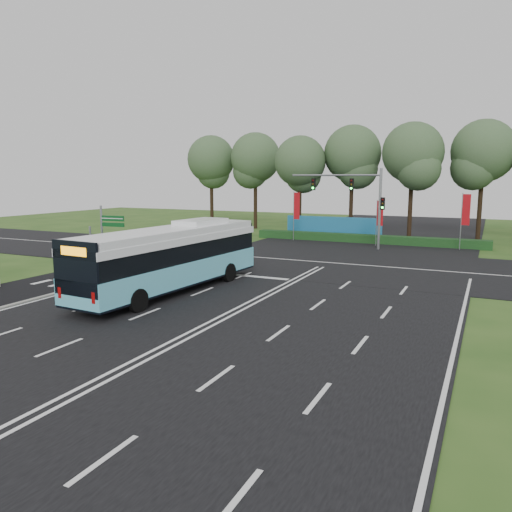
# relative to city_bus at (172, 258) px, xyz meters

# --- Properties ---
(ground) EXTENTS (120.00, 120.00, 0.00)m
(ground) POSITION_rel_city_bus_xyz_m (4.85, 0.57, -1.90)
(ground) COLOR #2A4E1A
(ground) RESTS_ON ground
(road_main) EXTENTS (20.00, 120.00, 0.04)m
(road_main) POSITION_rel_city_bus_xyz_m (4.85, 0.57, -1.88)
(road_main) COLOR black
(road_main) RESTS_ON ground
(road_cross) EXTENTS (120.00, 14.00, 0.05)m
(road_cross) POSITION_rel_city_bus_xyz_m (4.85, 12.57, -1.88)
(road_cross) COLOR black
(road_cross) RESTS_ON ground
(bike_path) EXTENTS (5.00, 18.00, 0.06)m
(bike_path) POSITION_rel_city_bus_xyz_m (-7.65, -2.43, -1.87)
(bike_path) COLOR black
(bike_path) RESTS_ON ground
(kerb_strip) EXTENTS (0.25, 18.00, 0.12)m
(kerb_strip) POSITION_rel_city_bus_xyz_m (-5.25, -2.43, -1.84)
(kerb_strip) COLOR gray
(kerb_strip) RESTS_ON ground
(city_bus) EXTENTS (3.63, 13.32, 3.78)m
(city_bus) POSITION_rel_city_bus_xyz_m (0.00, 0.00, 0.00)
(city_bus) COLOR #5EC2DA
(city_bus) RESTS_ON ground
(pedestrian_signal) EXTENTS (0.28, 0.41, 3.19)m
(pedestrian_signal) POSITION_rel_city_bus_xyz_m (-7.12, 1.38, -0.16)
(pedestrian_signal) COLOR gray
(pedestrian_signal) RESTS_ON ground
(street_sign) EXTENTS (1.74, 0.24, 4.47)m
(street_sign) POSITION_rel_city_bus_xyz_m (-6.23, 1.93, 0.88)
(street_sign) COLOR gray
(street_sign) RESTS_ON ground
(banner_flag_left) EXTENTS (0.70, 0.22, 4.86)m
(banner_flag_left) POSITION_rel_city_bus_xyz_m (-1.79, 23.66, 1.26)
(banner_flag_left) COLOR gray
(banner_flag_left) RESTS_ON ground
(banner_flag_mid) EXTENTS (0.62, 0.14, 4.22)m
(banner_flag_mid) POSITION_rel_city_bus_xyz_m (6.35, 23.40, 0.86)
(banner_flag_mid) COLOR gray
(banner_flag_mid) RESTS_ON ground
(banner_flag_right) EXTENTS (0.71, 0.25, 4.92)m
(banner_flag_right) POSITION_rel_city_bus_xyz_m (13.49, 23.70, 1.29)
(banner_flag_right) COLOR gray
(banner_flag_right) RESTS_ON ground
(traffic_light_gantry) EXTENTS (8.41, 0.28, 7.00)m
(traffic_light_gantry) POSITION_rel_city_bus_xyz_m (5.05, 21.07, 2.76)
(traffic_light_gantry) COLOR gray
(traffic_light_gantry) RESTS_ON ground
(hedge) EXTENTS (22.00, 1.20, 0.80)m
(hedge) POSITION_rel_city_bus_xyz_m (4.85, 25.07, -1.50)
(hedge) COLOR #143817
(hedge) RESTS_ON ground
(blue_hoarding) EXTENTS (10.00, 0.30, 2.20)m
(blue_hoarding) POSITION_rel_city_bus_xyz_m (0.85, 27.57, -0.80)
(blue_hoarding) COLOR #1D6EA0
(blue_hoarding) RESTS_ON ground
(eucalyptus_row) EXTENTS (55.15, 9.16, 12.60)m
(eucalyptus_row) POSITION_rel_city_bus_xyz_m (8.89, 31.40, 6.70)
(eucalyptus_row) COLOR black
(eucalyptus_row) RESTS_ON ground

